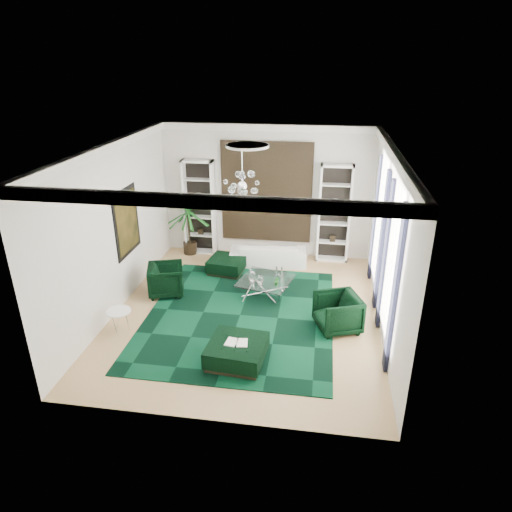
% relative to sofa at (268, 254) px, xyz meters
% --- Properties ---
extents(floor, '(6.00, 7.00, 0.02)m').
position_rel_sofa_xyz_m(floor, '(-0.16, -2.74, -0.32)').
color(floor, tan).
rests_on(floor, ground).
extents(ceiling, '(6.00, 7.00, 0.02)m').
position_rel_sofa_xyz_m(ceiling, '(-0.16, -2.74, 3.50)').
color(ceiling, white).
rests_on(ceiling, ground).
extents(wall_back, '(6.00, 0.02, 3.80)m').
position_rel_sofa_xyz_m(wall_back, '(-0.16, 0.77, 1.59)').
color(wall_back, silver).
rests_on(wall_back, ground).
extents(wall_front, '(6.00, 0.02, 3.80)m').
position_rel_sofa_xyz_m(wall_front, '(-0.16, -6.25, 1.59)').
color(wall_front, silver).
rests_on(wall_front, ground).
extents(wall_left, '(0.02, 7.00, 3.80)m').
position_rel_sofa_xyz_m(wall_left, '(-3.17, -2.74, 1.59)').
color(wall_left, silver).
rests_on(wall_left, ground).
extents(wall_right, '(0.02, 7.00, 3.80)m').
position_rel_sofa_xyz_m(wall_right, '(2.85, -2.74, 1.59)').
color(wall_right, silver).
rests_on(wall_right, ground).
extents(crown_molding, '(6.00, 7.00, 0.18)m').
position_rel_sofa_xyz_m(crown_molding, '(-0.16, -2.74, 3.39)').
color(crown_molding, white).
rests_on(crown_molding, ceiling).
extents(ceiling_medallion, '(0.90, 0.90, 0.05)m').
position_rel_sofa_xyz_m(ceiling_medallion, '(-0.16, -2.44, 3.46)').
color(ceiling_medallion, white).
rests_on(ceiling_medallion, ceiling).
extents(tapestry, '(2.50, 0.06, 2.80)m').
position_rel_sofa_xyz_m(tapestry, '(-0.16, 0.72, 1.59)').
color(tapestry, black).
rests_on(tapestry, wall_back).
extents(shelving_left, '(0.90, 0.38, 2.80)m').
position_rel_sofa_xyz_m(shelving_left, '(-2.11, 0.57, 1.09)').
color(shelving_left, white).
rests_on(shelving_left, floor).
extents(shelving_right, '(0.90, 0.38, 2.80)m').
position_rel_sofa_xyz_m(shelving_right, '(1.79, 0.57, 1.09)').
color(shelving_right, white).
rests_on(shelving_right, floor).
extents(painting, '(0.04, 1.30, 1.60)m').
position_rel_sofa_xyz_m(painting, '(-3.13, -2.14, 1.54)').
color(painting, black).
rests_on(painting, wall_left).
extents(window_near, '(0.03, 1.10, 2.90)m').
position_rel_sofa_xyz_m(window_near, '(2.83, -3.64, 1.59)').
color(window_near, white).
rests_on(window_near, wall_right).
extents(curtain_near_a, '(0.07, 0.30, 3.25)m').
position_rel_sofa_xyz_m(curtain_near_a, '(2.80, -4.42, 1.34)').
color(curtain_near_a, black).
rests_on(curtain_near_a, floor).
extents(curtain_near_b, '(0.07, 0.30, 3.25)m').
position_rel_sofa_xyz_m(curtain_near_b, '(2.80, -2.86, 1.34)').
color(curtain_near_b, black).
rests_on(curtain_near_b, floor).
extents(window_far, '(0.03, 1.10, 2.90)m').
position_rel_sofa_xyz_m(window_far, '(2.83, -1.24, 1.59)').
color(window_far, white).
rests_on(window_far, wall_right).
extents(curtain_far_a, '(0.07, 0.30, 3.25)m').
position_rel_sofa_xyz_m(curtain_far_a, '(2.80, -2.02, 1.34)').
color(curtain_far_a, black).
rests_on(curtain_far_a, floor).
extents(curtain_far_b, '(0.07, 0.30, 3.25)m').
position_rel_sofa_xyz_m(curtain_far_b, '(2.80, -0.46, 1.34)').
color(curtain_far_b, black).
rests_on(curtain_far_b, floor).
extents(rug, '(4.20, 5.00, 0.02)m').
position_rel_sofa_xyz_m(rug, '(-0.28, -2.94, -0.30)').
color(rug, black).
rests_on(rug, floor).
extents(sofa, '(2.21, 1.04, 0.62)m').
position_rel_sofa_xyz_m(sofa, '(0.00, 0.00, 0.00)').
color(sofa, white).
rests_on(sofa, floor).
extents(armchair_left, '(1.06, 1.05, 0.78)m').
position_rel_sofa_xyz_m(armchair_left, '(-2.28, -2.15, 0.08)').
color(armchair_left, black).
rests_on(armchair_left, floor).
extents(armchair_right, '(1.14, 1.13, 0.82)m').
position_rel_sofa_xyz_m(armchair_right, '(1.90, -3.16, 0.10)').
color(armchair_right, black).
rests_on(armchair_right, floor).
extents(coffee_table, '(1.46, 1.46, 0.41)m').
position_rel_sofa_xyz_m(coffee_table, '(0.17, -1.85, -0.10)').
color(coffee_table, white).
rests_on(coffee_table, floor).
extents(ottoman_side, '(1.04, 1.04, 0.41)m').
position_rel_sofa_xyz_m(ottoman_side, '(-1.04, -0.70, -0.11)').
color(ottoman_side, black).
rests_on(ottoman_side, floor).
extents(ottoman_front, '(1.16, 1.16, 0.43)m').
position_rel_sofa_xyz_m(ottoman_front, '(-0.03, -4.62, -0.10)').
color(ottoman_front, black).
rests_on(ottoman_front, floor).
extents(book, '(0.43, 0.29, 0.03)m').
position_rel_sofa_xyz_m(book, '(-0.03, -4.62, 0.13)').
color(book, white).
rests_on(book, ottoman_front).
extents(side_table, '(0.59, 0.59, 0.50)m').
position_rel_sofa_xyz_m(side_table, '(-2.71, -3.96, -0.06)').
color(side_table, white).
rests_on(side_table, floor).
extents(palm, '(1.63, 1.63, 2.16)m').
position_rel_sofa_xyz_m(palm, '(-2.42, 0.41, 0.77)').
color(palm, '#1C6420').
rests_on(palm, floor).
extents(chandelier, '(0.96, 0.96, 0.78)m').
position_rel_sofa_xyz_m(chandelier, '(-0.32, -2.20, 2.54)').
color(chandelier, white).
rests_on(chandelier, ceiling).
extents(table_plant, '(0.14, 0.12, 0.23)m').
position_rel_sofa_xyz_m(table_plant, '(0.47, -2.10, 0.22)').
color(table_plant, '#1C6420').
rests_on(table_plant, coffee_table).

